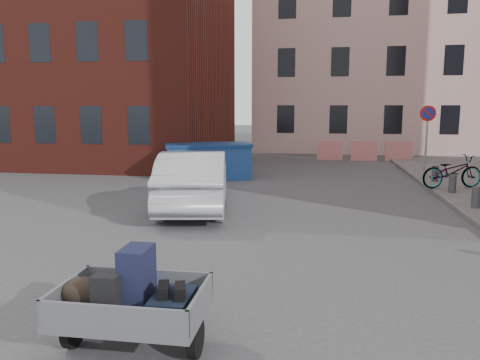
% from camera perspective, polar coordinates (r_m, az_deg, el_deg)
% --- Properties ---
extents(ground, '(120.00, 120.00, 0.00)m').
position_cam_1_polar(ground, '(9.96, -1.96, -6.94)').
color(ground, '#38383A').
rests_on(ground, ground).
extents(building_brick, '(12.00, 10.00, 14.00)m').
position_cam_1_polar(building_brick, '(25.27, -17.10, 18.30)').
color(building_brick, '#591E16').
rests_on(building_brick, ground).
extents(building_pink, '(16.00, 8.00, 14.00)m').
position_cam_1_polar(building_pink, '(31.94, 17.52, 16.24)').
color(building_pink, '#CEA79E').
rests_on(building_pink, ground).
extents(far_building, '(6.00, 6.00, 8.00)m').
position_cam_1_polar(far_building, '(38.31, -25.78, 9.98)').
color(far_building, maroon).
rests_on(far_building, ground).
extents(no_parking_sign, '(0.60, 0.09, 2.65)m').
position_cam_1_polar(no_parking_sign, '(19.32, 21.86, 6.20)').
color(no_parking_sign, gray).
rests_on(no_parking_sign, sidewalk).
extents(bollards, '(0.22, 9.02, 0.55)m').
position_cam_1_polar(bollards, '(13.62, 26.82, -1.88)').
color(bollards, '#3A3A3D').
rests_on(bollards, sidewalk).
extents(barriers, '(4.70, 0.18, 1.00)m').
position_cam_1_polar(barriers, '(24.60, 14.85, 3.45)').
color(barriers, red).
rests_on(barriers, ground).
extents(trailer, '(1.61, 1.81, 1.20)m').
position_cam_1_polar(trailer, '(5.47, -13.16, -14.09)').
color(trailer, black).
rests_on(trailer, ground).
extents(dumpster, '(3.56, 2.60, 1.34)m').
position_cam_1_polar(dumpster, '(17.86, -3.91, 2.33)').
color(dumpster, navy).
rests_on(dumpster, ground).
extents(silver_car, '(2.52, 4.99, 1.57)m').
position_cam_1_polar(silver_car, '(12.54, -5.62, -0.01)').
color(silver_car, '#A2A5A9').
rests_on(silver_car, ground).
extents(bicycle, '(2.16, 1.32, 1.07)m').
position_cam_1_polar(bicycle, '(16.55, 24.45, 0.95)').
color(bicycle, black).
rests_on(bicycle, sidewalk).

